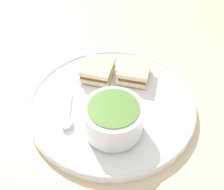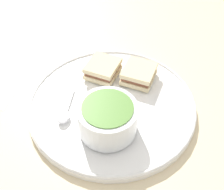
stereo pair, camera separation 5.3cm
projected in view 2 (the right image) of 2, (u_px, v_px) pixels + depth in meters
name	position (u px, v px, depth m)	size (l,w,h in m)	color
ground_plane	(112.00, 106.00, 0.55)	(2.40, 2.40, 0.00)	beige
plate	(112.00, 103.00, 0.55)	(0.34, 0.34, 0.02)	white
soup_bowl	(108.00, 118.00, 0.47)	(0.11, 0.11, 0.06)	white
spoon	(64.00, 115.00, 0.51)	(0.05, 0.10, 0.01)	silver
sandwich_half_near	(139.00, 73.00, 0.57)	(0.07, 0.08, 0.03)	beige
sandwich_half_far	(103.00, 69.00, 0.59)	(0.07, 0.07, 0.03)	beige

